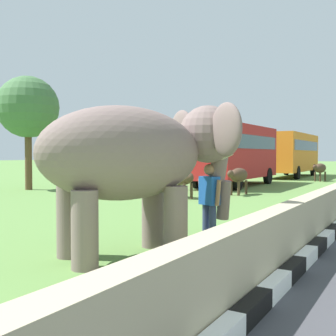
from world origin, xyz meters
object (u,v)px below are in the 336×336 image
(cow_mid, at_px, (238,176))
(elephant, at_px, (141,155))
(cow_near, at_px, (181,178))
(bus_orange, at_px, (291,151))
(bus_red, at_px, (235,150))
(person_handler, at_px, (209,199))
(cow_far, at_px, (320,169))

(cow_mid, bearing_deg, elephant, -167.45)
(cow_near, distance_m, cow_mid, 3.07)
(bus_orange, bearing_deg, elephant, -171.16)
(bus_red, bearing_deg, bus_orange, -1.70)
(person_handler, xyz_separation_m, cow_far, (22.09, 1.99, -0.06))
(elephant, relative_size, person_handler, 2.39)
(elephant, bearing_deg, bus_red, 15.87)
(person_handler, xyz_separation_m, bus_red, (15.06, 5.41, 1.15))
(elephant, bearing_deg, person_handler, -27.04)
(elephant, xyz_separation_m, bus_red, (16.48, 4.69, 0.24))
(bus_orange, bearing_deg, person_handler, -169.17)
(elephant, height_order, cow_far, elephant)
(elephant, relative_size, bus_red, 0.48)
(person_handler, relative_size, cow_far, 0.86)
(cow_mid, bearing_deg, person_handler, -161.99)
(elephant, xyz_separation_m, person_handler, (1.42, -0.73, -0.91))
(elephant, distance_m, person_handler, 1.84)
(person_handler, xyz_separation_m, cow_mid, (10.18, 3.31, -0.06))
(bus_orange, xyz_separation_m, cow_mid, (-16.34, -1.76, -1.21))
(cow_far, bearing_deg, elephant, -176.92)
(cow_near, xyz_separation_m, cow_far, (14.58, -2.83, 0.00))
(person_handler, relative_size, bus_red, 0.20)
(person_handler, distance_m, cow_near, 8.92)
(bus_orange, bearing_deg, bus_red, 178.30)
(elephant, distance_m, bus_red, 17.14)
(bus_red, bearing_deg, cow_mid, -156.69)
(bus_red, xyz_separation_m, cow_near, (-7.55, -0.59, -1.21))
(person_handler, height_order, bus_orange, bus_orange)
(bus_red, xyz_separation_m, bus_orange, (11.45, -0.34, 0.00))
(cow_near, bearing_deg, cow_far, -10.99)
(cow_near, distance_m, cow_far, 14.85)
(elephant, xyz_separation_m, bus_orange, (27.94, 4.35, 0.25))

